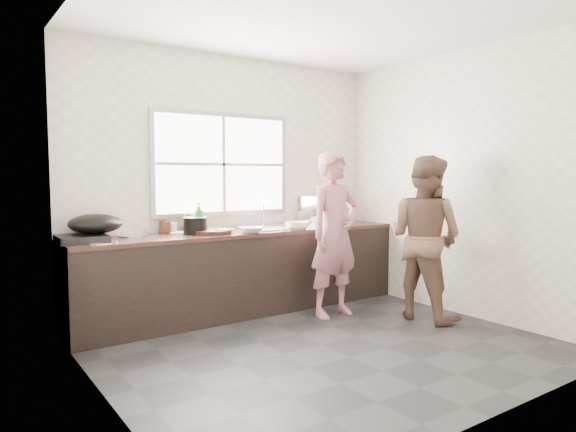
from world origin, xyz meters
TOP-DOWN VIEW (x-y plane):
  - floor at (0.00, 0.00)m, footprint 3.60×3.20m
  - ceiling at (0.00, 0.00)m, footprint 3.60×3.20m
  - wall_back at (0.00, 1.60)m, footprint 3.60×0.01m
  - wall_left at (-1.80, 0.00)m, footprint 0.01×3.20m
  - wall_right at (1.80, 0.00)m, footprint 0.01×3.20m
  - wall_front at (0.00, -1.60)m, footprint 3.60×0.01m
  - cabinet at (0.00, 1.29)m, footprint 3.60×0.62m
  - countertop at (0.00, 1.29)m, footprint 3.60×0.64m
  - sink at (0.35, 1.29)m, footprint 0.55×0.45m
  - faucet at (0.35, 1.49)m, footprint 0.02×0.02m
  - window_frame at (-0.10, 1.59)m, footprint 1.60×0.05m
  - window_glazing at (-0.10, 1.57)m, footprint 1.50×0.01m
  - woman at (0.68, 0.65)m, footprint 0.59×0.40m
  - person_side at (1.36, 0.07)m, footprint 0.73×0.87m
  - cutting_board at (-0.41, 1.23)m, footprint 0.47×0.47m
  - cleaver at (-0.30, 1.15)m, footprint 0.21×0.14m
  - bowl_mince at (-0.05, 1.08)m, footprint 0.28×0.28m
  - bowl_crabs at (0.52, 1.08)m, footprint 0.25×0.25m
  - bowl_held at (0.49, 1.12)m, footprint 0.25×0.25m
  - black_pot at (-0.56, 1.29)m, footprint 0.30×0.30m
  - plate_food at (-0.66, 1.42)m, footprint 0.22×0.22m
  - bottle_green at (-0.47, 1.41)m, footprint 0.14×0.14m
  - bottle_brown_tall at (-0.79, 1.50)m, footprint 0.08×0.08m
  - bottle_brown_short at (-0.54, 1.51)m, footprint 0.14×0.14m
  - glass_jar at (-0.70, 1.51)m, footprint 0.09×0.09m
  - burner at (-1.62, 1.30)m, footprint 0.41×0.41m
  - wok at (-1.49, 1.35)m, footprint 0.50×0.50m
  - dish_rack at (1.14, 1.51)m, footprint 0.52×0.45m
  - pot_lid_left at (-1.49, 1.12)m, footprint 0.28×0.28m
  - pot_lid_right at (-1.12, 1.48)m, footprint 0.35×0.35m

SIDE VIEW (x-z plane):
  - floor at x=0.00m, z-range -0.01..0.00m
  - cabinet at x=0.00m, z-range 0.00..0.82m
  - woman at x=0.68m, z-range 0.00..1.57m
  - person_side at x=1.36m, z-range 0.00..1.63m
  - countertop at x=0.00m, z-range 0.82..0.86m
  - sink at x=0.35m, z-range 0.85..0.88m
  - pot_lid_left at x=-1.49m, z-range 0.86..0.87m
  - pot_lid_right at x=-1.12m, z-range 0.86..0.87m
  - plate_food at x=-0.66m, z-range 0.86..0.88m
  - cutting_board at x=-0.41m, z-range 0.86..0.90m
  - bowl_mince at x=-0.05m, z-range 0.86..0.92m
  - burner at x=-1.62m, z-range 0.86..0.92m
  - bowl_held at x=0.49m, z-range 0.86..0.92m
  - bowl_crabs at x=0.52m, z-range 0.86..0.93m
  - cleaver at x=-0.30m, z-range 0.90..0.91m
  - glass_jar at x=-0.70m, z-range 0.86..0.96m
  - black_pot at x=-0.56m, z-range 0.86..1.03m
  - bottle_brown_tall at x=-0.79m, z-range 0.86..1.03m
  - bottle_brown_short at x=-0.54m, z-range 0.86..1.04m
  - wok at x=-1.49m, z-range 0.92..1.09m
  - faucet at x=0.35m, z-range 0.86..1.16m
  - bottle_green at x=-0.47m, z-range 0.86..1.17m
  - dish_rack at x=1.14m, z-range 0.86..1.18m
  - wall_back at x=0.00m, z-range 0.00..2.70m
  - wall_left at x=-1.80m, z-range 0.00..2.70m
  - wall_right at x=1.80m, z-range 0.00..2.70m
  - wall_front at x=0.00m, z-range 0.00..2.70m
  - window_glazing at x=-0.10m, z-range 1.05..2.05m
  - window_frame at x=-0.10m, z-range 1.00..2.10m
  - ceiling at x=0.00m, z-range 2.70..2.71m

